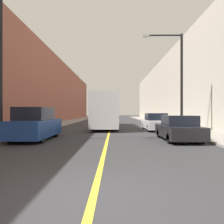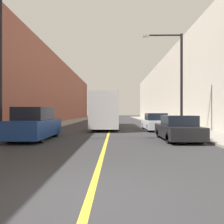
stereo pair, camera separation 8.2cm
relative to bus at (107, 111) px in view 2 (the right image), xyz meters
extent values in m
plane|color=#2D2D30|center=(0.42, -19.06, -1.78)|extent=(200.00, 200.00, 0.00)
cube|color=gray|center=(-6.56, 10.94, -1.72)|extent=(3.14, 72.00, 0.13)
cube|color=gray|center=(7.41, 10.94, -1.72)|extent=(3.14, 72.00, 0.13)
cube|color=brown|center=(-10.14, 10.94, 3.46)|extent=(4.00, 72.00, 10.48)
cube|color=#B7B2A3|center=(10.98, 10.94, 3.57)|extent=(4.00, 72.00, 10.70)
cube|color=gold|center=(0.42, 10.94, -1.78)|extent=(0.16, 72.00, 0.01)
cube|color=silver|center=(0.00, 0.01, 0.02)|extent=(2.41, 12.55, 3.06)
cube|color=black|center=(0.00, -6.24, 0.56)|extent=(2.05, 0.04, 1.38)
cylinder|color=black|center=(-0.94, -3.88, -1.32)|extent=(0.53, 0.92, 0.92)
cylinder|color=black|center=(0.94, -3.88, -1.32)|extent=(0.53, 0.92, 0.92)
cylinder|color=black|center=(-0.94, 3.90, -1.32)|extent=(0.53, 0.92, 0.92)
cylinder|color=black|center=(0.94, 3.90, -1.32)|extent=(0.53, 0.92, 0.92)
cube|color=navy|center=(-3.86, -10.23, -1.08)|extent=(1.89, 4.82, 0.99)
cube|color=black|center=(-3.86, -10.47, -0.22)|extent=(1.66, 2.65, 0.74)
cube|color=black|center=(-3.86, -12.61, -0.91)|extent=(1.61, 0.04, 0.44)
cylinder|color=black|center=(-4.59, -11.73, -1.44)|extent=(0.42, 0.68, 0.68)
cylinder|color=black|center=(-3.12, -11.73, -1.44)|extent=(0.42, 0.68, 0.68)
cylinder|color=black|center=(-4.59, -8.74, -1.44)|extent=(0.42, 0.68, 0.68)
cylinder|color=black|center=(-3.12, -8.74, -1.44)|extent=(0.42, 0.68, 0.68)
cube|color=black|center=(4.58, -10.48, -1.25)|extent=(1.89, 4.30, 0.69)
cube|color=black|center=(4.58, -10.69, -0.62)|extent=(1.66, 1.94, 0.58)
cube|color=black|center=(4.58, -12.60, -1.13)|extent=(1.61, 0.04, 0.31)
cylinder|color=black|center=(3.84, -11.81, -1.47)|extent=(0.42, 0.62, 0.62)
cylinder|color=black|center=(5.32, -11.81, -1.47)|extent=(0.42, 0.62, 0.62)
cylinder|color=black|center=(3.84, -9.15, -1.47)|extent=(0.42, 0.62, 0.62)
cylinder|color=black|center=(5.32, -9.15, -1.47)|extent=(0.42, 0.62, 0.62)
cube|color=silver|center=(4.53, -3.56, -1.23)|extent=(1.89, 4.73, 0.74)
cube|color=black|center=(4.53, -3.80, -0.55)|extent=(1.67, 2.13, 0.63)
cube|color=black|center=(4.53, -5.89, -1.10)|extent=(1.61, 0.04, 0.33)
cylinder|color=black|center=(3.80, -5.02, -1.47)|extent=(0.42, 0.62, 0.62)
cylinder|color=black|center=(5.27, -5.02, -1.47)|extent=(0.42, 0.62, 0.62)
cylinder|color=black|center=(3.80, -2.09, -1.47)|extent=(0.42, 0.62, 0.62)
cylinder|color=black|center=(5.27, -2.09, -1.47)|extent=(0.42, 0.62, 0.62)
cylinder|color=black|center=(-5.29, -11.59, 2.32)|extent=(0.20, 0.20, 7.96)
cylinder|color=black|center=(6.14, -6.08, 2.18)|extent=(0.20, 0.20, 7.67)
cylinder|color=black|center=(4.74, -6.08, 5.91)|extent=(2.79, 0.12, 0.12)
cube|color=#999993|center=(3.35, -6.08, 5.86)|extent=(0.50, 0.24, 0.16)
camera|label=1|loc=(0.83, -23.28, -0.12)|focal=35.00mm
camera|label=2|loc=(0.92, -23.28, -0.12)|focal=35.00mm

